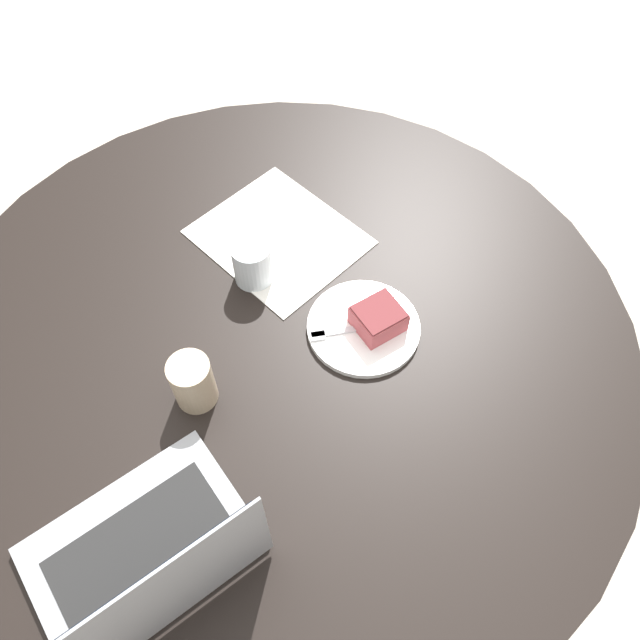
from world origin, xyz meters
TOP-DOWN VIEW (x-y plane):
  - ground_plane at (0.00, 0.00)m, footprint 12.00×12.00m
  - dining_table at (0.00, 0.00)m, footprint 1.37×1.37m
  - paper_document at (-0.24, 0.05)m, footprint 0.42×0.40m
  - plate at (0.03, 0.16)m, footprint 0.22×0.22m
  - cake_slice at (0.03, 0.19)m, footprint 0.10×0.11m
  - fork at (0.03, 0.13)m, footprint 0.03×0.17m
  - coffee_glass at (0.10, -0.16)m, footprint 0.07×0.07m
  - water_glass at (-0.14, -0.02)m, footprint 0.08×0.08m
  - laptop at (0.37, -0.26)m, footprint 0.35×0.40m

SIDE VIEW (x-z plane):
  - ground_plane at x=0.00m, z-range 0.00..0.00m
  - dining_table at x=0.00m, z-range 0.28..1.02m
  - paper_document at x=-0.24m, z-range 0.74..0.74m
  - plate at x=0.03m, z-range 0.74..0.75m
  - fork at x=0.03m, z-range 0.75..0.76m
  - cake_slice at x=0.03m, z-range 0.75..0.80m
  - laptop at x=0.37m, z-range 0.66..0.91m
  - water_glass at x=-0.14m, z-range 0.74..0.83m
  - coffee_glass at x=0.10m, z-range 0.74..0.85m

